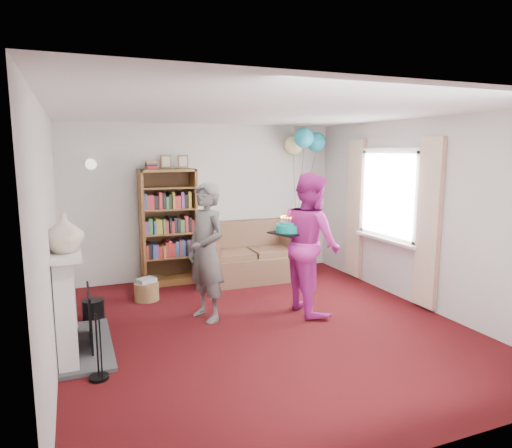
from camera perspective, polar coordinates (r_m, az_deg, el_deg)
name	(u,v)px	position (r m, az deg, el deg)	size (l,w,h in m)	color
ground	(264,327)	(5.56, 1.04, -12.75)	(5.00, 5.00, 0.00)	#33070C
wall_back	(205,201)	(7.58, -6.39, 2.85)	(4.50, 0.02, 2.50)	silver
wall_left	(49,237)	(4.82, -24.46, -1.53)	(0.02, 5.00, 2.50)	silver
wall_right	(421,213)	(6.45, 19.89, 1.25)	(0.02, 5.00, 2.50)	silver
ceiling	(265,111)	(5.18, 1.12, 13.91)	(4.50, 5.00, 0.01)	white
fireplace	(73,303)	(5.18, -21.91, -9.10)	(0.55, 1.80, 1.12)	#3F3F42
window_bay	(388,212)	(6.87, 16.21, 1.50)	(0.14, 2.02, 2.20)	white
wall_sconce	(91,164)	(7.12, -19.94, 7.05)	(0.16, 0.23, 0.16)	gold
bookcase	(168,227)	(7.28, -10.93, -0.42)	(0.85, 0.42, 2.01)	#472B14
sofa	(248,257)	(7.51, -0.99, -4.19)	(1.73, 0.91, 0.91)	brown
wicker_basket	(147,290)	(6.63, -13.52, -8.07)	(0.34, 0.34, 0.32)	olive
person_striped	(206,252)	(5.61, -6.24, -3.49)	(0.62, 0.41, 1.70)	black
person_magenta	(311,243)	(5.90, 6.85, -2.36)	(0.88, 0.68, 1.81)	#B32388
birthday_cake	(289,228)	(5.79, 4.14, -0.53)	(0.40, 0.40, 0.22)	black
balloons	(305,142)	(7.78, 6.09, 10.17)	(0.68, 0.70, 1.77)	#3F3F3F
mantel_vase	(64,233)	(4.66, -22.86, -1.01)	(0.36, 0.36, 0.37)	beige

